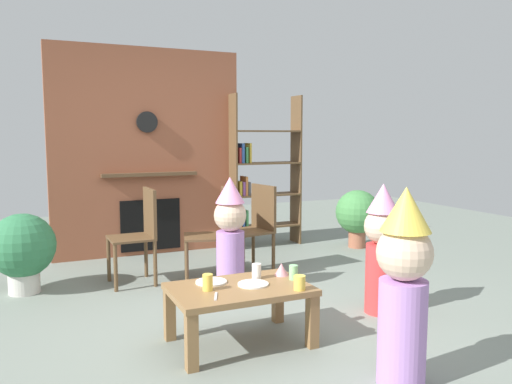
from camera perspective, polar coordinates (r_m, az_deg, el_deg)
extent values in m
plane|color=gray|center=(3.96, 0.40, -14.30)|extent=(12.00, 12.00, 0.00)
cube|color=#935138|center=(6.10, -12.14, 4.39)|extent=(2.20, 0.18, 2.40)
cube|color=black|center=(6.09, -11.75, -3.65)|extent=(0.70, 0.02, 0.60)
cube|color=brown|center=(5.98, -11.80, 1.96)|extent=(1.10, 0.10, 0.04)
cylinder|color=black|center=(5.98, -12.16, 7.70)|extent=(0.24, 0.04, 0.24)
cube|color=brown|center=(6.22, -2.62, 2.25)|extent=(0.02, 0.28, 1.90)
cube|color=brown|center=(6.59, 4.52, 2.47)|extent=(0.02, 0.28, 1.90)
cube|color=brown|center=(6.48, 1.04, -3.82)|extent=(0.86, 0.28, 0.02)
cube|color=brown|center=(6.42, 1.05, -0.30)|extent=(0.86, 0.28, 0.02)
cube|color=brown|center=(6.38, 1.06, 3.27)|extent=(0.86, 0.28, 0.02)
cube|color=brown|center=(6.37, 1.07, 6.86)|extent=(0.86, 0.28, 0.02)
cube|color=#B23333|center=(6.31, -2.05, -2.85)|extent=(0.03, 0.20, 0.25)
cube|color=#3359A5|center=(6.32, -1.69, -2.92)|extent=(0.03, 0.20, 0.23)
cube|color=#3F8C4C|center=(6.34, -1.29, -2.96)|extent=(0.03, 0.20, 0.22)
cube|color=gold|center=(6.26, -2.03, 0.44)|extent=(0.04, 0.20, 0.18)
cube|color=#8C4C99|center=(6.28, -1.65, 0.42)|extent=(0.03, 0.20, 0.17)
cube|color=#D87F3F|center=(6.29, -1.35, 0.72)|extent=(0.03, 0.20, 0.23)
cube|color=#4C4C51|center=(6.30, -1.05, 0.42)|extent=(0.03, 0.20, 0.17)
cube|color=#B23333|center=(6.23, -2.08, 4.14)|extent=(0.03, 0.20, 0.19)
cube|color=#3359A5|center=(6.24, -1.76, 4.39)|extent=(0.03, 0.20, 0.24)
cube|color=#3F8C4C|center=(6.26, -1.33, 4.19)|extent=(0.03, 0.20, 0.20)
cube|color=gold|center=(6.28, -0.94, 4.42)|extent=(0.02, 0.20, 0.24)
cube|color=olive|center=(3.45, -1.86, -10.88)|extent=(0.92, 0.60, 0.04)
cube|color=olive|center=(3.16, -7.26, -16.40)|extent=(0.07, 0.07, 0.36)
cube|color=olive|center=(3.47, 6.35, -14.25)|extent=(0.07, 0.07, 0.36)
cube|color=olive|center=(3.62, -9.68, -13.43)|extent=(0.07, 0.07, 0.36)
cube|color=olive|center=(3.89, 2.46, -11.90)|extent=(0.07, 0.07, 0.36)
cylinder|color=#F2CC4C|center=(3.35, -5.46, -10.07)|extent=(0.07, 0.07, 0.11)
cylinder|color=silver|center=(3.60, 0.06, -8.90)|extent=(0.07, 0.07, 0.11)
cylinder|color=#8CD18C|center=(3.59, 4.24, -9.01)|extent=(0.06, 0.06, 0.10)
cylinder|color=#F2CC4C|center=(3.36, 4.92, -10.14)|extent=(0.08, 0.08, 0.09)
cylinder|color=white|center=(3.47, -0.33, -10.32)|extent=(0.21, 0.21, 0.01)
cylinder|color=white|center=(3.53, -5.07, -10.03)|extent=(0.21, 0.21, 0.01)
cone|color=pink|center=(3.69, 2.88, -8.68)|extent=(0.10, 0.10, 0.09)
cube|color=silver|center=(3.24, -4.55, -11.60)|extent=(0.07, 0.15, 0.01)
cylinder|color=#B27FCC|center=(3.06, 16.09, -14.94)|extent=(0.27, 0.27, 0.60)
sphere|color=beige|center=(2.92, 16.37, -6.58)|extent=(0.31, 0.31, 0.31)
cone|color=#F2D14C|center=(2.88, 16.52, -1.88)|extent=(0.28, 0.28, 0.25)
cylinder|color=#D13838|center=(4.17, 13.88, -9.42)|extent=(0.25, 0.25, 0.55)
sphere|color=beige|center=(4.08, 14.03, -3.77)|extent=(0.28, 0.28, 0.28)
cone|color=pink|center=(4.05, 14.12, -0.67)|extent=(0.26, 0.26, 0.23)
cylinder|color=#B27FCC|center=(4.55, -2.90, -7.88)|extent=(0.25, 0.25, 0.56)
sphere|color=beige|center=(4.46, -2.93, -2.63)|extent=(0.29, 0.29, 0.29)
cone|color=pink|center=(4.43, -2.94, 0.23)|extent=(0.26, 0.26, 0.23)
cube|color=brown|center=(4.91, -13.89, -5.05)|extent=(0.41, 0.41, 0.02)
cube|color=brown|center=(4.91, -11.85, -2.22)|extent=(0.04, 0.40, 0.45)
cylinder|color=brown|center=(5.10, -16.24, -7.28)|extent=(0.04, 0.04, 0.43)
cylinder|color=brown|center=(4.76, -15.51, -8.26)|extent=(0.04, 0.04, 0.43)
cylinder|color=brown|center=(5.17, -12.27, -6.99)|extent=(0.04, 0.04, 0.43)
cylinder|color=brown|center=(4.83, -11.26, -7.92)|extent=(0.04, 0.04, 0.43)
cube|color=brown|center=(4.86, -5.74, -5.00)|extent=(0.49, 0.49, 0.02)
cube|color=brown|center=(4.84, -3.58, -2.22)|extent=(0.14, 0.39, 0.45)
cylinder|color=brown|center=(5.08, -7.85, -7.13)|extent=(0.04, 0.04, 0.43)
cylinder|color=brown|center=(4.73, -7.80, -8.14)|extent=(0.04, 0.04, 0.43)
cylinder|color=brown|center=(5.10, -3.77, -7.04)|extent=(0.04, 0.04, 0.43)
cylinder|color=brown|center=(4.75, -3.41, -8.04)|extent=(0.04, 0.04, 0.43)
cube|color=brown|center=(5.08, -0.86, -4.47)|extent=(0.46, 0.46, 0.02)
cube|color=brown|center=(5.15, 0.85, -1.69)|extent=(0.10, 0.40, 0.45)
cylinder|color=brown|center=(5.19, -3.63, -6.81)|extent=(0.04, 0.04, 0.43)
cylinder|color=brown|center=(4.89, -1.46, -7.62)|extent=(0.04, 0.04, 0.43)
cylinder|color=brown|center=(5.37, -0.31, -6.33)|extent=(0.04, 0.04, 0.43)
cylinder|color=brown|center=(5.09, 1.97, -7.06)|extent=(0.04, 0.04, 0.43)
cylinder|color=#9E5B42|center=(6.50, 11.29, -5.17)|extent=(0.21, 0.21, 0.22)
sphere|color=#458947|center=(6.44, 11.36, -2.20)|extent=(0.55, 0.55, 0.55)
cylinder|color=beige|center=(5.03, -24.61, -9.24)|extent=(0.27, 0.27, 0.19)
sphere|color=#2F7448|center=(4.95, -24.79, -5.49)|extent=(0.57, 0.57, 0.57)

